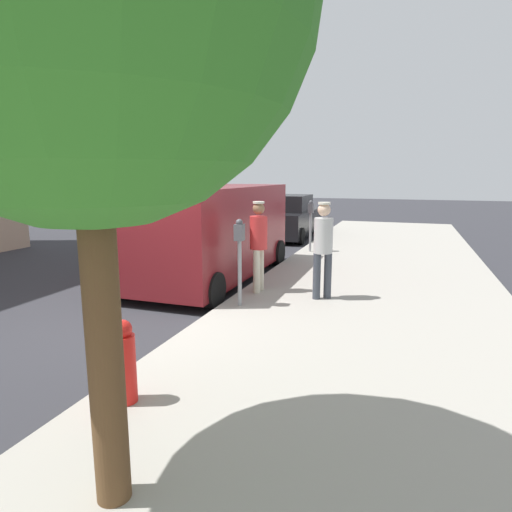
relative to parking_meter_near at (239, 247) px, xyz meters
name	(u,v)px	position (x,y,z in m)	size (l,w,h in m)	color
ground_plane	(143,322)	(-1.35, -0.95, -1.18)	(80.00, 80.00, 0.00)	#2D2D33
sidewalk_slab	(359,344)	(2.15, -0.95, -1.11)	(5.00, 32.00, 0.15)	#9E998E
parking_meter_near	(239,247)	(0.00, 0.00, 0.00)	(0.14, 0.18, 1.52)	gray
parking_meter_far	(311,217)	(0.00, 5.79, 0.00)	(0.14, 0.18, 1.52)	gray
pedestrian_in_gray	(323,244)	(1.27, 0.91, -0.01)	(0.34, 0.34, 1.77)	#383D47
pedestrian_in_red	(259,240)	(0.01, 1.00, -0.02)	(0.34, 0.36, 1.76)	beige
parked_van	(213,230)	(-1.50, 2.19, -0.03)	(2.14, 5.21, 2.15)	maroon
parked_sedan_ahead	(288,218)	(-1.66, 9.43, -0.43)	(1.98, 4.42, 1.65)	black
traffic_light_corner	(144,148)	(-7.98, 9.41, 2.34)	(2.48, 0.42, 5.20)	black
fire_hydrant	(124,362)	(0.10, -3.44, -0.61)	(0.24, 0.24, 0.86)	red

